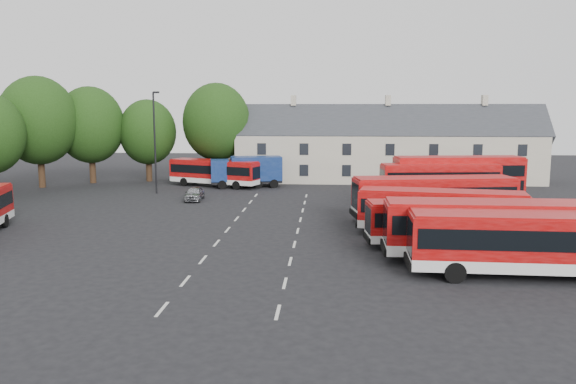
% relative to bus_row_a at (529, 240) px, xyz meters
% --- Properties ---
extents(ground, '(140.00, 140.00, 0.00)m').
position_rel_bus_row_a_xyz_m(ground, '(-17.19, 8.28, -2.01)').
color(ground, black).
rests_on(ground, ground).
extents(lane_markings, '(5.15, 33.80, 0.01)m').
position_rel_bus_row_a_xyz_m(lane_markings, '(-14.69, 10.28, -2.00)').
color(lane_markings, beige).
rests_on(lane_markings, ground).
extents(treeline, '(29.92, 32.59, 12.01)m').
position_rel_bus_row_a_xyz_m(treeline, '(-37.93, 27.64, 4.68)').
color(treeline, black).
rests_on(treeline, ground).
extents(terrace_houses, '(35.70, 7.13, 10.06)m').
position_rel_bus_row_a_xyz_m(terrace_houses, '(-3.19, 38.28, 1.86)').
color(terrace_houses, beige).
rests_on(terrace_houses, ground).
extents(bus_row_a, '(11.88, 3.09, 3.34)m').
position_rel_bus_row_a_xyz_m(bus_row_a, '(0.00, 0.00, 0.00)').
color(bus_row_a, silver).
rests_on(bus_row_a, ground).
extents(bus_row_b, '(12.28, 3.00, 3.46)m').
position_rel_bus_row_a_xyz_m(bus_row_b, '(-0.75, 2.86, 0.08)').
color(bus_row_b, silver).
rests_on(bus_row_b, ground).
extents(bus_row_c, '(10.39, 3.35, 2.88)m').
position_rel_bus_row_a_xyz_m(bus_row_c, '(-2.55, 6.39, -0.27)').
color(bus_row_c, silver).
rests_on(bus_row_c, ground).
extents(bus_row_d, '(11.22, 4.31, 3.10)m').
position_rel_bus_row_a_xyz_m(bus_row_d, '(-2.48, 9.50, -0.14)').
color(bus_row_d, silver).
rests_on(bus_row_d, ground).
extents(bus_row_e, '(12.41, 4.67, 3.43)m').
position_rel_bus_row_a_xyz_m(bus_row_e, '(-2.09, 14.22, 0.05)').
color(bus_row_e, silver).
rests_on(bus_row_e, ground).
extents(bus_dd_south, '(9.89, 3.33, 3.98)m').
position_rel_bus_row_a_xyz_m(bus_dd_south, '(-0.78, 18.88, 0.26)').
color(bus_dd_south, silver).
rests_on(bus_dd_south, ground).
extents(bus_dd_north, '(11.13, 3.84, 4.47)m').
position_rel_bus_row_a_xyz_m(bus_dd_north, '(1.08, 20.40, 0.54)').
color(bus_dd_north, silver).
rests_on(bus_dd_north, ground).
extents(bus_north, '(10.58, 5.88, 2.94)m').
position_rel_bus_row_a_xyz_m(bus_north, '(-22.49, 32.20, -0.24)').
color(bus_north, silver).
rests_on(bus_north, ground).
extents(box_truck, '(7.99, 4.05, 3.35)m').
position_rel_bus_row_a_xyz_m(box_truck, '(-18.85, 31.97, -0.12)').
color(box_truck, black).
rests_on(box_truck, ground).
extents(silver_car, '(1.77, 3.86, 1.28)m').
position_rel_bus_row_a_xyz_m(silver_car, '(-22.57, 22.89, -1.36)').
color(silver_car, '#96989D').
rests_on(silver_car, ground).
extents(lamppost, '(0.70, 0.26, 10.21)m').
position_rel_bus_row_a_xyz_m(lamppost, '(-27.39, 26.80, 3.44)').
color(lamppost, black).
rests_on(lamppost, ground).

